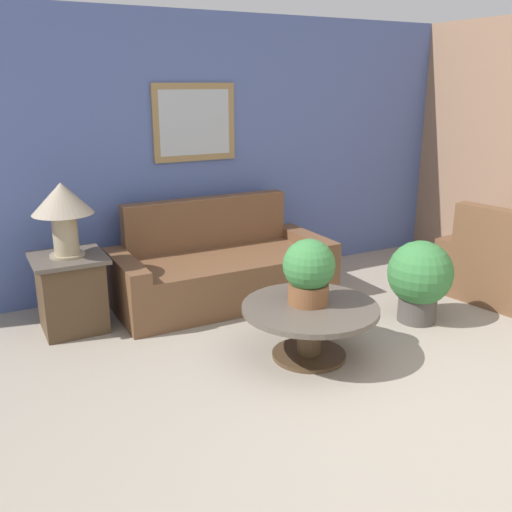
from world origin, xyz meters
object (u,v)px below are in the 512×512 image
Objects in this scene: table_lamp at (63,206)px; potted_plant_floor at (420,278)px; coffee_table at (310,320)px; couch_main at (221,270)px; side_table at (71,292)px; potted_plant_on_table at (309,271)px; armchair at (508,269)px.

potted_plant_floor is at bearing -24.73° from table_lamp.
table_lamp reaches higher than coffee_table.
side_table is (-1.37, -0.05, 0.04)m from couch_main.
side_table is 0.72m from table_lamp.
side_table is 1.31× the size of potted_plant_on_table.
armchair is 2.05× the size of table_lamp.
potted_plant_on_table is 0.69× the size of potted_plant_floor.
armchair reaches higher than potted_plant_on_table.
couch_main reaches higher than potted_plant_on_table.
coffee_table is 1.59× the size of side_table.
armchair reaches higher than potted_plant_floor.
table_lamp is 1.99m from potted_plant_on_table.
couch_main is 1.37m from side_table.
couch_main is at bearing 2.06° from table_lamp.
potted_plant_floor is at bearing -44.99° from couch_main.
armchair is 1.72× the size of potted_plant_floor.
armchair is 1.13m from potted_plant_floor.
couch_main is at bearing 52.95° from armchair.
potted_plant_on_table reaches higher than side_table.
armchair is at bearing 0.84° from potted_plant_floor.
potted_plant_on_table is (0.01, 0.05, 0.36)m from coffee_table.
potted_plant_floor is (1.18, 0.13, 0.09)m from coffee_table.
coffee_table is at bearing -42.88° from side_table.
coffee_table is at bearing 84.18° from armchair.
potted_plant_floor is (1.17, 0.08, -0.27)m from potted_plant_on_table.
potted_plant_on_table reaches higher than potted_plant_floor.
potted_plant_floor reaches higher than side_table.
armchair is at bearing -17.65° from table_lamp.
couch_main is 1.40m from potted_plant_on_table.
potted_plant_on_table is (0.09, -1.34, 0.37)m from couch_main.
side_table is 2.90m from potted_plant_floor.
coffee_table is 1.19m from potted_plant_floor.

